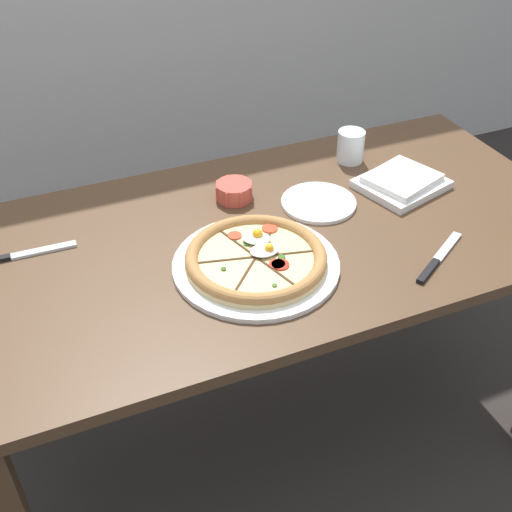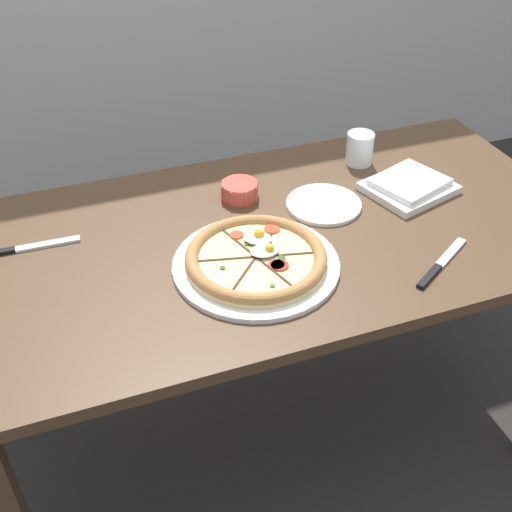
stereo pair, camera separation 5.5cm
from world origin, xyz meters
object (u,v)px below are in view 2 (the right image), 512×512
(napkin_folded, at_px, (409,186))
(ramekin_bowl, at_px, (240,190))
(knife_spare, at_px, (23,248))
(water_glass, at_px, (359,150))
(knife_main, at_px, (441,263))
(pizza, at_px, (256,260))
(dining_table, at_px, (277,264))
(side_saucer, at_px, (324,204))

(napkin_folded, bearing_deg, ramekin_bowl, 164.36)
(knife_spare, height_order, water_glass, water_glass)
(knife_main, bearing_deg, knife_spare, 124.62)
(ramekin_bowl, height_order, knife_spare, ramekin_bowl)
(pizza, relative_size, knife_spare, 1.48)
(dining_table, bearing_deg, side_saucer, 22.21)
(water_glass, bearing_deg, knife_main, -94.82)
(napkin_folded, relative_size, knife_spare, 1.00)
(dining_table, height_order, napkin_folded, napkin_folded)
(dining_table, height_order, pizza, pizza)
(ramekin_bowl, xyz_separation_m, knife_main, (0.33, -0.41, -0.02))
(water_glass, distance_m, side_saucer, 0.25)
(knife_main, xyz_separation_m, side_saucer, (-0.14, 0.31, 0.00))
(side_saucer, bearing_deg, dining_table, -157.79)
(pizza, bearing_deg, napkin_folded, 18.53)
(ramekin_bowl, relative_size, side_saucer, 0.52)
(ramekin_bowl, relative_size, knife_spare, 0.40)
(pizza, distance_m, napkin_folded, 0.51)
(water_glass, bearing_deg, side_saucer, -137.52)
(knife_spare, distance_m, water_glass, 0.91)
(knife_main, bearing_deg, side_saucer, 83.27)
(napkin_folded, xyz_separation_m, knife_main, (-0.09, -0.30, -0.01))
(knife_spare, bearing_deg, ramekin_bowl, 5.74)
(napkin_folded, height_order, knife_spare, napkin_folded)
(napkin_folded, bearing_deg, side_saucer, 177.37)
(pizza, xyz_separation_m, side_saucer, (0.24, 0.17, -0.01))
(dining_table, distance_m, ramekin_bowl, 0.21)
(ramekin_bowl, xyz_separation_m, napkin_folded, (0.42, -0.12, -0.01))
(knife_main, bearing_deg, napkin_folded, 40.61)
(side_saucer, bearing_deg, napkin_folded, -2.63)
(dining_table, distance_m, side_saucer, 0.19)
(napkin_folded, distance_m, knife_spare, 0.96)
(pizza, distance_m, knife_spare, 0.54)
(dining_table, xyz_separation_m, water_glass, (0.33, 0.23, 0.14))
(pizza, height_order, ramekin_bowl, pizza)
(dining_table, bearing_deg, knife_spare, 167.34)
(water_glass, xyz_separation_m, side_saucer, (-0.18, -0.17, -0.03))
(dining_table, xyz_separation_m, knife_main, (0.29, -0.25, 0.10))
(ramekin_bowl, bearing_deg, pizza, -101.70)
(napkin_folded, xyz_separation_m, water_glass, (-0.05, 0.18, 0.02))
(dining_table, xyz_separation_m, knife_spare, (-0.58, 0.13, 0.10))
(knife_main, bearing_deg, pizza, 128.96)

